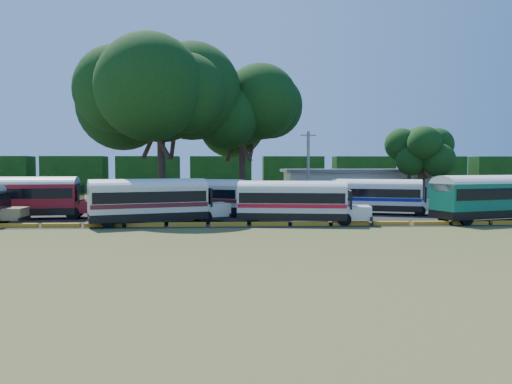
{
  "coord_description": "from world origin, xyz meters",
  "views": [
    {
      "loc": [
        1.71,
        -35.23,
        4.41
      ],
      "look_at": [
        3.75,
        6.0,
        2.25
      ],
      "focal_mm": 35.0,
      "sensor_mm": 36.0,
      "label": 1
    }
  ],
  "objects_px": {
    "bus_teal": "(491,195)",
    "tree_west": "(161,96)",
    "bus_red": "(25,195)",
    "bus_cream_west": "(151,199)",
    "bus_white_red": "(295,200)"
  },
  "relations": [
    {
      "from": "bus_red",
      "to": "tree_west",
      "type": "distance_m",
      "value": 16.38
    },
    {
      "from": "bus_red",
      "to": "bus_white_red",
      "type": "height_order",
      "value": "bus_red"
    },
    {
      "from": "bus_cream_west",
      "to": "tree_west",
      "type": "xyz_separation_m",
      "value": [
        -1.09,
        13.35,
        9.51
      ]
    },
    {
      "from": "bus_white_red",
      "to": "tree_west",
      "type": "distance_m",
      "value": 20.33
    },
    {
      "from": "bus_cream_west",
      "to": "bus_teal",
      "type": "xyz_separation_m",
      "value": [
        26.34,
        0.5,
        0.16
      ]
    },
    {
      "from": "bus_red",
      "to": "bus_teal",
      "type": "distance_m",
      "value": 37.54
    },
    {
      "from": "bus_cream_west",
      "to": "bus_white_red",
      "type": "height_order",
      "value": "bus_cream_west"
    },
    {
      "from": "bus_cream_west",
      "to": "tree_west",
      "type": "relative_size",
      "value": 0.66
    },
    {
      "from": "bus_red",
      "to": "bus_cream_west",
      "type": "height_order",
      "value": "bus_red"
    },
    {
      "from": "bus_cream_west",
      "to": "bus_teal",
      "type": "relative_size",
      "value": 0.93
    },
    {
      "from": "bus_cream_west",
      "to": "bus_red",
      "type": "bearing_deg",
      "value": 139.25
    },
    {
      "from": "bus_cream_west",
      "to": "tree_west",
      "type": "distance_m",
      "value": 16.43
    },
    {
      "from": "bus_red",
      "to": "bus_cream_west",
      "type": "distance_m",
      "value": 11.84
    },
    {
      "from": "bus_teal",
      "to": "tree_west",
      "type": "bearing_deg",
      "value": 137.16
    },
    {
      "from": "bus_white_red",
      "to": "bus_teal",
      "type": "relative_size",
      "value": 0.89
    }
  ]
}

